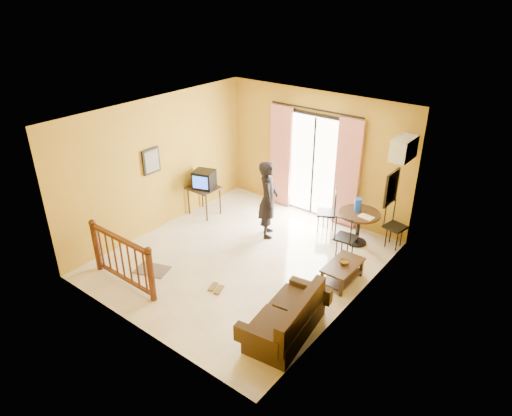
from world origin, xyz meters
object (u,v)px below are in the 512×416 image
Objects in this scene: sofa at (288,320)px; standing_person at (268,199)px; television at (204,179)px; dining_table at (359,219)px; coffee_table at (343,270)px.

sofa is 3.08m from standing_person.
sofa is 0.99× the size of standing_person.
television is 0.33× the size of standing_person.
television is at bearing -163.83° from dining_table.
television is 3.46m from dining_table.
dining_table is 1.86m from standing_person.
standing_person reaches higher than television.
standing_person is at bearing -152.80° from dining_table.
television is 1.68m from standing_person.
television is at bearing 142.75° from sofa.
dining_table is at bearing -99.31° from standing_person.
standing_person reaches higher than dining_table.
dining_table is 0.51× the size of sofa.
coffee_table is at bearing 82.32° from sofa.
television is 0.66× the size of dining_table.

